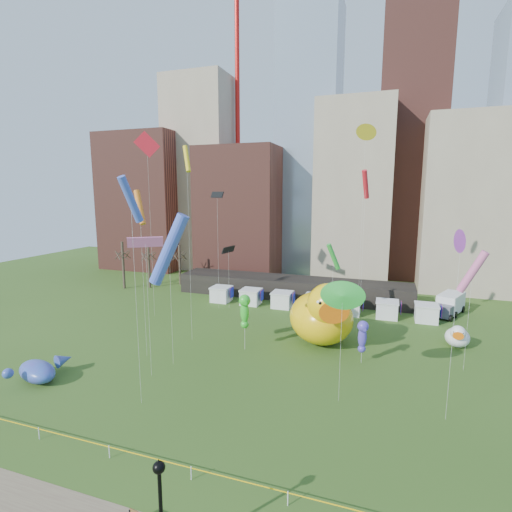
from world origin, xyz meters
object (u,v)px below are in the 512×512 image
at_px(small_duck, 457,336).
at_px(seahorse_green, 244,309).
at_px(seahorse_purple, 362,334).
at_px(box_truck, 449,304).
at_px(big_duck, 322,315).
at_px(lamppost, 160,501).
at_px(whale_inflatable, 39,370).

relative_size(small_duck, seahorse_green, 0.59).
distance_m(seahorse_purple, box_truck, 23.23).
bearing_deg(big_duck, box_truck, 23.90).
relative_size(big_duck, seahorse_green, 1.73).
distance_m(seahorse_purple, lamppost, 26.25).
xyz_separation_m(seahorse_green, lamppost, (5.13, -24.52, -1.36)).
relative_size(seahorse_purple, box_truck, 0.62).
height_order(small_duck, lamppost, lamppost).
xyz_separation_m(seahorse_green, whale_inflatable, (-15.54, -12.64, -3.76)).
xyz_separation_m(seahorse_purple, lamppost, (-7.29, -25.22, 0.25)).
bearing_deg(whale_inflatable, lamppost, -11.01).
xyz_separation_m(seahorse_purple, whale_inflatable, (-27.96, -13.34, -2.15)).
bearing_deg(lamppost, seahorse_green, 101.83).
bearing_deg(small_duck, whale_inflatable, -142.89).
bearing_deg(lamppost, box_truck, 68.49).
bearing_deg(lamppost, big_duck, 84.76).
relative_size(lamppost, box_truck, 0.76).
bearing_deg(whale_inflatable, big_duck, 55.05).
height_order(small_duck, seahorse_green, seahorse_green).
xyz_separation_m(small_duck, seahorse_green, (-22.31, -8.39, 3.46)).
distance_m(big_duck, lamppost, 29.06).
height_order(seahorse_purple, whale_inflatable, seahorse_purple).
xyz_separation_m(big_duck, small_duck, (14.52, 3.97, -2.22)).
height_order(seahorse_purple, box_truck, seahorse_purple).
height_order(seahorse_green, seahorse_purple, seahorse_green).
height_order(small_duck, whale_inflatable, small_duck).
bearing_deg(lamppost, seahorse_purple, 73.89).
bearing_deg(whale_inflatable, seahorse_purple, 44.37).
relative_size(big_duck, whale_inflatable, 1.83).
distance_m(big_duck, box_truck, 22.86).
bearing_deg(small_duck, big_duck, -156.67).
bearing_deg(big_duck, whale_inflatable, -167.47).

